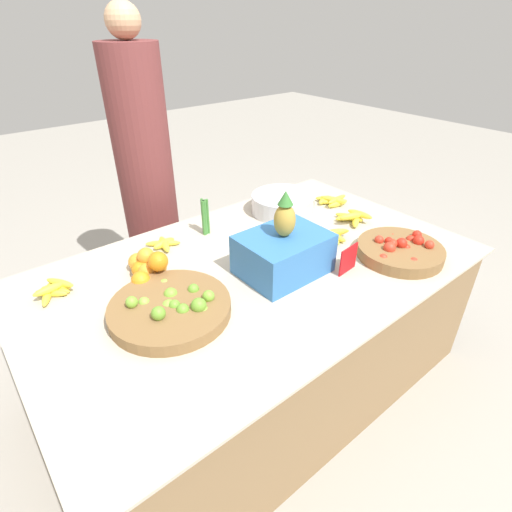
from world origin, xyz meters
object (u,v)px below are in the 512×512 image
metal_bowl (283,204)px  produce_crate (283,251)px  vendor_person (147,182)px  lime_bowl (171,308)px  price_sign (348,259)px  tomato_basket (400,250)px

metal_bowl → produce_crate: 0.58m
produce_crate → vendor_person: size_ratio=0.22×
lime_bowl → price_sign: size_ratio=3.68×
produce_crate → vendor_person: 1.04m
lime_bowl → produce_crate: 0.50m
price_sign → produce_crate: 0.27m
tomato_basket → metal_bowl: metal_bowl is taller
price_sign → produce_crate: size_ratio=0.33×
vendor_person → metal_bowl: bearing=-51.9°
lime_bowl → price_sign: (0.70, -0.22, 0.03)m
metal_bowl → price_sign: (-0.19, -0.60, 0.01)m
tomato_basket → produce_crate: produce_crate is taller
price_sign → tomato_basket: bearing=-19.1°
tomato_basket → price_sign: size_ratio=3.16×
lime_bowl → price_sign: price_sign is taller
tomato_basket → price_sign: (-0.27, 0.07, 0.03)m
metal_bowl → produce_crate: size_ratio=0.94×
lime_bowl → tomato_basket: bearing=-16.3°
lime_bowl → tomato_basket: (0.97, -0.28, 0.00)m
price_sign → lime_bowl: bearing=157.1°
tomato_basket → vendor_person: bearing=114.0°
produce_crate → lime_bowl: bearing=174.4°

